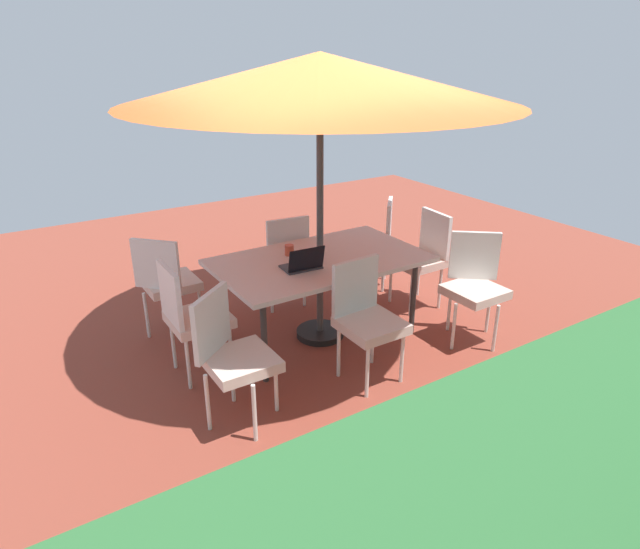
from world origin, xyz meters
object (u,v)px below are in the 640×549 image
object	(u,v)px
chair_northeast	(232,352)
chair_southeast	(167,280)
chair_east	(191,314)
chair_northwest	(475,282)
chair_west	(422,254)
chair_south	(283,255)
laptop	(303,264)
cup	(289,250)
chair_southwest	(375,238)
patio_umbrella	(320,79)
dining_table	(320,264)
chair_north	(366,315)

from	to	relation	value
chair_northeast	chair_southeast	xyz separation A→B (m)	(-0.03, -1.50, 0.00)
chair_east	chair_northwest	size ratio (longest dim) A/B	1.00
chair_west	chair_northwest	distance (m)	0.80
chair_south	laptop	xyz separation A→B (m)	(0.30, 0.91, 0.27)
chair_west	cup	xyz separation A→B (m)	(1.43, -0.19, 0.27)
chair_southwest	chair_northeast	distance (m)	2.72
chair_south	chair_northwest	size ratio (longest dim) A/B	1.00
chair_south	patio_umbrella	bearing A→B (deg)	93.52
dining_table	chair_southwest	size ratio (longest dim) A/B	1.88
chair_northeast	chair_east	world-z (taller)	same
patio_umbrella	chair_south	xyz separation A→B (m)	(-0.04, -0.77, -1.72)
chair_southeast	dining_table	bearing A→B (deg)	-167.42
chair_east	chair_northwest	distance (m)	2.49
chair_west	chair_northwest	size ratio (longest dim) A/B	1.00
chair_south	cup	xyz separation A→B (m)	(0.23, 0.54, 0.27)
chair_north	laptop	size ratio (longest dim) A/B	2.91
chair_northeast	chair_west	bearing A→B (deg)	-20.92
chair_north	chair_west	bearing A→B (deg)	28.24
chair_northwest	laptop	distance (m)	1.57
laptop	chair_west	bearing A→B (deg)	-169.45
chair_north	chair_southwest	world-z (taller)	same
chair_north	chair_southeast	size ratio (longest dim) A/B	1.00
laptop	chair_southwest	bearing A→B (deg)	-145.39
chair_west	chair_east	bearing A→B (deg)	-84.65
chair_south	laptop	distance (m)	0.99
chair_southwest	chair_southeast	distance (m)	2.30
chair_east	chair_southeast	bearing A→B (deg)	-4.14
chair_southeast	chair_west	bearing A→B (deg)	-150.69
chair_west	laptop	xyz separation A→B (m)	(1.51, 0.17, 0.27)
dining_table	chair_northeast	world-z (taller)	chair_northeast
chair_west	chair_southeast	bearing A→B (deg)	-102.64
chair_north	chair_northeast	bearing A→B (deg)	174.38
chair_south	chair_east	size ratio (longest dim) A/B	1.00
dining_table	chair_northwest	size ratio (longest dim) A/B	1.88
patio_umbrella	chair_southeast	world-z (taller)	patio_umbrella
patio_umbrella	chair_west	bearing A→B (deg)	-178.73
patio_umbrella	chair_west	size ratio (longest dim) A/B	3.25
chair_north	chair_southwest	distance (m)	1.88
chair_northeast	chair_southeast	bearing A→B (deg)	51.07
chair_west	cup	size ratio (longest dim) A/B	10.46
chair_southeast	chair_northwest	size ratio (longest dim) A/B	1.00
dining_table	patio_umbrella	world-z (taller)	patio_umbrella
chair_northeast	chair_east	bearing A→B (deg)	54.76
chair_southeast	cup	world-z (taller)	chair_southeast
dining_table	chair_southeast	bearing A→B (deg)	-34.18
dining_table	patio_umbrella	distance (m)	1.55
patio_umbrella	chair_south	distance (m)	1.88
patio_umbrella	chair_south	world-z (taller)	patio_umbrella
chair_south	chair_southwest	bearing A→B (deg)	-177.40
chair_southwest	chair_northwest	size ratio (longest dim) A/B	1.00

